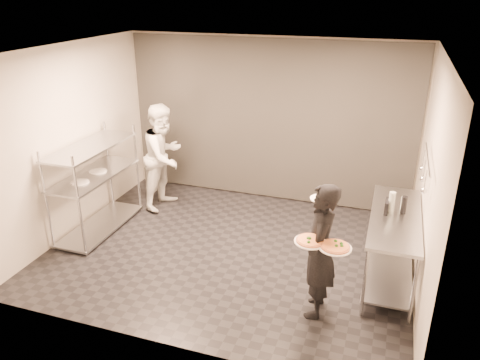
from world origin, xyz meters
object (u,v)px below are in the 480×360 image
(pizza_plate_near, at_px, (310,241))
(bottle_dark, at_px, (404,205))
(pizza_plate_far, at_px, (335,247))
(chef, at_px, (164,156))
(salad_plate, at_px, (321,197))
(bottle_green, at_px, (392,202))
(bottle_clear, at_px, (403,203))
(pos_monitor, at_px, (387,206))
(waiter, at_px, (319,251))
(pass_rack, at_px, (95,183))
(prep_counter, at_px, (393,237))

(pizza_plate_near, distance_m, bottle_dark, 1.57)
(pizza_plate_far, xyz_separation_m, bottle_dark, (0.66, 1.30, -0.02))
(chef, height_order, salad_plate, chef)
(chef, bearing_deg, bottle_dark, -96.83)
(bottle_green, distance_m, bottle_clear, 0.20)
(bottle_dark, bearing_deg, pizza_plate_near, -126.42)
(bottle_dark, bearing_deg, pos_monitor, -173.28)
(waiter, height_order, pos_monitor, waiter)
(waiter, xyz_separation_m, pizza_plate_near, (-0.07, -0.23, 0.25))
(pass_rack, bearing_deg, salad_plate, -10.53)
(chef, bearing_deg, pos_monitor, -97.95)
(prep_counter, height_order, chef, chef)
(waiter, xyz_separation_m, bottle_dark, (0.86, 1.03, 0.23))
(prep_counter, xyz_separation_m, pizza_plate_far, (-0.59, -1.21, 0.43))
(pos_monitor, bearing_deg, bottle_dark, 9.59)
(chef, xyz_separation_m, pizza_plate_far, (3.14, -2.31, 0.16))
(pizza_plate_far, xyz_separation_m, bottle_clear, (0.65, 1.42, -0.05))
(prep_counter, bearing_deg, waiter, -129.68)
(prep_counter, bearing_deg, bottle_dark, 49.35)
(salad_plate, bearing_deg, pos_monitor, 44.97)
(prep_counter, distance_m, bottle_green, 0.44)
(pizza_plate_far, bearing_deg, bottle_green, 68.02)
(pizza_plate_far, height_order, salad_plate, salad_plate)
(salad_plate, bearing_deg, pizza_plate_near, -91.67)
(prep_counter, distance_m, bottle_dark, 0.43)
(pass_rack, bearing_deg, pos_monitor, 0.95)
(bottle_green, bearing_deg, waiter, -125.03)
(prep_counter, relative_size, bottle_dark, 7.83)
(pos_monitor, bearing_deg, bottle_clear, 39.89)
(prep_counter, xyz_separation_m, chef, (-3.73, 1.10, 0.26))
(chef, height_order, bottle_clear, chef)
(pizza_plate_near, bearing_deg, waiter, 72.29)
(waiter, height_order, bottle_green, waiter)
(pass_rack, relative_size, bottle_green, 5.80)
(bottle_green, height_order, bottle_clear, bottle_green)
(pass_rack, height_order, pizza_plate_far, pass_rack)
(pass_rack, bearing_deg, waiter, -14.79)
(pass_rack, distance_m, bottle_green, 4.27)
(pass_rack, relative_size, pos_monitor, 7.18)
(waiter, distance_m, bottle_dark, 1.36)
(bottle_green, bearing_deg, pass_rack, -179.00)
(salad_plate, bearing_deg, waiter, -78.47)
(pizza_plate_far, bearing_deg, bottle_dark, 62.90)
(pizza_plate_far, bearing_deg, pos_monitor, 69.88)
(prep_counter, distance_m, pizza_plate_near, 1.51)
(waiter, xyz_separation_m, chef, (-2.95, 2.04, 0.08))
(chef, height_order, pizza_plate_far, chef)
(prep_counter, bearing_deg, salad_plate, -142.17)
(prep_counter, bearing_deg, pass_rack, -179.97)
(prep_counter, xyz_separation_m, pizza_plate_near, (-0.85, -1.17, 0.43))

